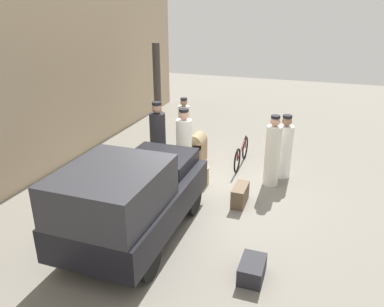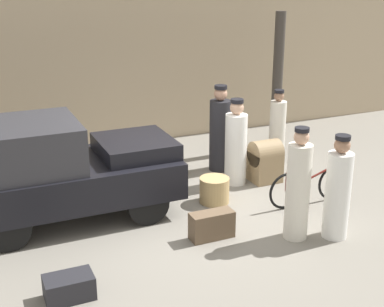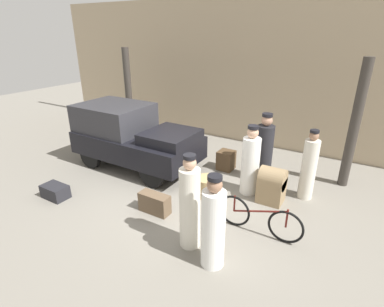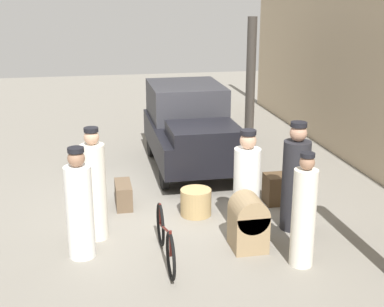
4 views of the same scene
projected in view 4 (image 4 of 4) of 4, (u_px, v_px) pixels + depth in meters
ground_plane at (179, 202)px, 9.55m from camera, size 30.00×30.00×0.00m
canopy_pillar_left at (251, 80)px, 12.96m from camera, size 0.23×0.23×3.02m
truck at (191, 125)px, 11.24m from camera, size 3.43×1.67×1.67m
bicycle at (165, 239)px, 7.39m from camera, size 1.63×0.04×0.68m
wicker_basket at (196, 202)px, 8.94m from camera, size 0.52×0.52×0.45m
porter_with_bicycle at (304, 215)px, 7.17m from camera, size 0.33×0.33×1.61m
porter_lifting_near_truck at (295, 181)px, 8.27m from camera, size 0.42×0.42×1.73m
porter_standing_middle at (247, 186)px, 8.20m from camera, size 0.41×0.41×1.63m
porter_carrying_trunk at (94, 188)px, 7.95m from camera, size 0.36×0.36×1.73m
conductor_in_dark_uniform at (80, 208)px, 7.40m from camera, size 0.38×0.38×1.61m
suitcase_small_leather at (248, 222)px, 7.73m from camera, size 0.54×0.49×0.81m
suitcase_tan_flat at (123, 195)px, 9.30m from camera, size 0.67×0.27×0.42m
trunk_umber_medium at (277, 189)px, 9.42m from camera, size 0.42×0.41×0.52m
trunk_wicker_pale at (83, 161)px, 11.34m from camera, size 0.60×0.38×0.30m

